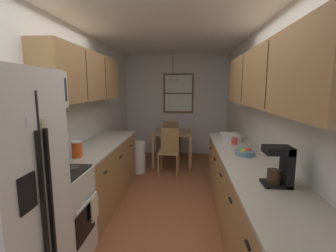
# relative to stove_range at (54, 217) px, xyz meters

# --- Properties ---
(ground_plane) EXTENTS (12.00, 12.00, 0.00)m
(ground_plane) POSITION_rel_stove_range_xyz_m (0.99, 1.55, -0.47)
(ground_plane) COLOR brown
(wall_left) EXTENTS (0.10, 9.00, 2.55)m
(wall_left) POSITION_rel_stove_range_xyz_m (-0.36, 1.55, 0.80)
(wall_left) COLOR silver
(wall_left) RESTS_ON ground
(wall_right) EXTENTS (0.10, 9.00, 2.55)m
(wall_right) POSITION_rel_stove_range_xyz_m (2.34, 1.55, 0.80)
(wall_right) COLOR silver
(wall_right) RESTS_ON ground
(wall_back) EXTENTS (4.40, 0.10, 2.55)m
(wall_back) POSITION_rel_stove_range_xyz_m (0.99, 4.20, 0.80)
(wall_back) COLOR silver
(wall_back) RESTS_ON ground
(ceiling_slab) EXTENTS (4.40, 9.00, 0.08)m
(ceiling_slab) POSITION_rel_stove_range_xyz_m (0.99, 1.55, 2.12)
(ceiling_slab) COLOR white
(stove_range) EXTENTS (0.66, 0.58, 1.10)m
(stove_range) POSITION_rel_stove_range_xyz_m (0.00, 0.00, 0.00)
(stove_range) COLOR white
(stove_range) RESTS_ON ground
(microwave_over_range) EXTENTS (0.39, 0.59, 0.36)m
(microwave_over_range) POSITION_rel_stove_range_xyz_m (-0.11, 0.00, 1.22)
(microwave_over_range) COLOR white
(counter_left) EXTENTS (0.64, 2.07, 0.90)m
(counter_left) POSITION_rel_stove_range_xyz_m (-0.01, 1.32, -0.02)
(counter_left) COLOR #A87A4C
(counter_left) RESTS_ON ground
(upper_cabinets_left) EXTENTS (0.33, 2.15, 0.67)m
(upper_cabinets_left) POSITION_rel_stove_range_xyz_m (-0.15, 1.27, 1.39)
(upper_cabinets_left) COLOR #A87A4C
(counter_right) EXTENTS (0.64, 3.23, 0.90)m
(counter_right) POSITION_rel_stove_range_xyz_m (1.99, 0.66, -0.02)
(counter_right) COLOR #A87A4C
(counter_right) RESTS_ON ground
(upper_cabinets_right) EXTENTS (0.33, 2.91, 0.63)m
(upper_cabinets_right) POSITION_rel_stove_range_xyz_m (2.13, 0.61, 1.35)
(upper_cabinets_right) COLOR #A87A4C
(dining_table) EXTENTS (0.85, 0.84, 0.74)m
(dining_table) POSITION_rel_stove_range_xyz_m (0.96, 3.27, 0.15)
(dining_table) COLOR #A87F51
(dining_table) RESTS_ON ground
(dining_chair_near) EXTENTS (0.42, 0.42, 0.90)m
(dining_chair_near) POSITION_rel_stove_range_xyz_m (0.93, 2.64, 0.03)
(dining_chair_near) COLOR #A87A4C
(dining_chair_near) RESTS_ON ground
(dining_chair_far) EXTENTS (0.44, 0.44, 0.90)m
(dining_chair_far) POSITION_rel_stove_range_xyz_m (0.90, 3.90, 0.03)
(dining_chair_far) COLOR #A87A4C
(dining_chair_far) RESTS_ON ground
(pendant_light) EXTENTS (0.26, 0.26, 0.68)m
(pendant_light) POSITION_rel_stove_range_xyz_m (0.96, 3.27, 1.45)
(pendant_light) COLOR black
(back_window) EXTENTS (0.76, 0.05, 0.99)m
(back_window) POSITION_rel_stove_range_xyz_m (1.05, 4.12, 1.10)
(back_window) COLOR brown
(trash_bin) EXTENTS (0.30, 0.30, 0.63)m
(trash_bin) POSITION_rel_stove_range_xyz_m (0.29, 2.62, -0.16)
(trash_bin) COLOR white
(trash_bin) RESTS_ON ground
(storage_canister) EXTENTS (0.12, 0.12, 0.20)m
(storage_canister) POSITION_rel_stove_range_xyz_m (-0.01, 0.58, 0.53)
(storage_canister) COLOR #D84C19
(storage_canister) RESTS_ON counter_left
(dish_towel) EXTENTS (0.02, 0.16, 0.24)m
(dish_towel) POSITION_rel_stove_range_xyz_m (0.35, 0.15, 0.03)
(dish_towel) COLOR beige
(coffee_maker) EXTENTS (0.22, 0.18, 0.33)m
(coffee_maker) POSITION_rel_stove_range_xyz_m (2.06, -0.09, 0.60)
(coffee_maker) COLOR black
(coffee_maker) RESTS_ON counter_right
(mug_by_coffeemaker) EXTENTS (0.12, 0.08, 0.10)m
(mug_by_coffeemaker) POSITION_rel_stove_range_xyz_m (1.97, 1.41, 0.48)
(mug_by_coffeemaker) COLOR #BF3F33
(mug_by_coffeemaker) RESTS_ON counter_right
(fruit_bowl) EXTENTS (0.23, 0.23, 0.09)m
(fruit_bowl) POSITION_rel_stove_range_xyz_m (1.99, 0.82, 0.47)
(fruit_bowl) COLOR #597F9E
(fruit_bowl) RESTS_ON counter_right
(dish_rack) EXTENTS (0.28, 0.34, 0.10)m
(dish_rack) POSITION_rel_stove_range_xyz_m (1.95, 1.70, 0.48)
(dish_rack) COLOR silver
(dish_rack) RESTS_ON counter_right
(table_serving_bowl) EXTENTS (0.18, 0.18, 0.06)m
(table_serving_bowl) POSITION_rel_stove_range_xyz_m (1.01, 3.18, 0.29)
(table_serving_bowl) COLOR #4C7299
(table_serving_bowl) RESTS_ON dining_table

